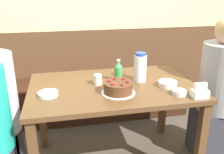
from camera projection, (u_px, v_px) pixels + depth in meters
The scene contains 12 objects.
back_wall at pixel (93, 5), 2.72m from camera, with size 4.80×0.04×2.50m.
bench_seat at pixel (98, 98), 2.87m from camera, with size 2.06×0.38×0.46m.
dining_table at pixel (113, 96), 1.97m from camera, with size 1.28×0.82×0.72m.
birthday_cake at pixel (118, 88), 1.78m from camera, with size 0.24×0.24×0.10m.
water_pitcher at pixel (140, 67), 1.99m from camera, with size 0.10×0.10×0.24m.
soju_bottle at pixel (118, 71), 1.99m from camera, with size 0.06×0.06×0.18m.
napkin_holder at pixel (200, 92), 1.72m from camera, with size 0.11×0.08×0.11m.
bowl_soup_white at pixel (48, 94), 1.75m from camera, with size 0.14×0.14×0.03m.
bowl_rice_small at pixel (179, 92), 1.76m from camera, with size 0.10×0.10×0.04m.
bowl_side_dish at pixel (168, 84), 1.92m from camera, with size 0.14×0.14×0.04m.
glass_water_tall at pixel (98, 80), 1.94m from camera, with size 0.06×0.06×0.08m.
person_pale_blue_shirt at pixel (219, 92), 2.10m from camera, with size 0.35×0.35×1.23m.
Camera 1 is at (-0.37, -1.76, 1.45)m, focal length 40.00 mm.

